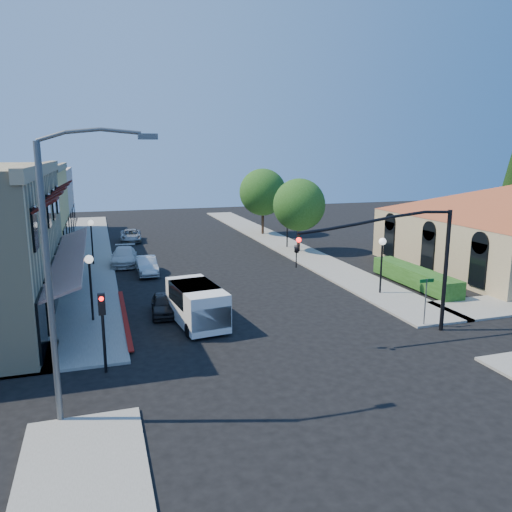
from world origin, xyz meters
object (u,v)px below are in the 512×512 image
object	(u,v)px
cobra_streetlight	(59,265)
parked_car_a	(164,304)
secondary_signal	(103,318)
parked_car_c	(124,256)
lamppost_left_far	(91,231)
white_van	(197,302)
lamppost_right_near	(382,251)
street_tree_b	(263,192)
parked_car_b	(147,266)
lamppost_right_far	(287,219)
street_name_sign	(426,294)
lamppost_left_near	(90,271)
signal_mast_arm	(409,252)
parked_car_d	(131,236)
street_tree_a	(299,205)

from	to	relation	value
cobra_streetlight	parked_car_a	world-z (taller)	cobra_streetlight
secondary_signal	parked_car_c	world-z (taller)	secondary_signal
lamppost_left_far	white_van	bearing A→B (deg)	-72.37
secondary_signal	lamppost_right_near	xyz separation A→B (m)	(16.50, 6.59, 0.42)
street_tree_b	white_van	size ratio (longest dim) A/B	1.45
secondary_signal	cobra_streetlight	size ratio (longest dim) A/B	0.36
cobra_streetlight	parked_car_b	xyz separation A→B (m)	(4.35, 19.74, -4.63)
lamppost_right_far	street_name_sign	bearing A→B (deg)	-92.63
lamppost_left_near	lamppost_right_far	size ratio (longest dim) A/B	1.00
signal_mast_arm	white_van	bearing A→B (deg)	154.31
street_name_sign	white_van	distance (m)	11.54
street_name_sign	lamppost_right_near	xyz separation A→B (m)	(1.00, 5.80, 1.04)
lamppost_left_near	parked_car_c	xyz separation A→B (m)	(2.30, 13.44, -2.06)
street_tree_b	lamppost_right_far	size ratio (longest dim) A/B	1.97
secondary_signal	white_van	bearing A→B (deg)	44.61
street_name_sign	lamppost_right_far	world-z (taller)	lamppost_right_far
signal_mast_arm	parked_car_c	distance (m)	23.55
street_tree_b	lamppost_right_near	distance (m)	24.07
signal_mast_arm	parked_car_b	size ratio (longest dim) A/B	2.06
lamppost_left_far	lamppost_right_near	distance (m)	22.02
lamppost_left_near	cobra_streetlight	bearing A→B (deg)	-93.71
secondary_signal	signal_mast_arm	bearing A→B (deg)	0.37
parked_car_b	parked_car_d	bearing A→B (deg)	89.86
signal_mast_arm	parked_car_c	bearing A→B (deg)	121.15
parked_car_a	lamppost_left_far	bearing A→B (deg)	110.45
secondary_signal	lamppost_right_far	bearing A→B (deg)	53.86
lamppost_left_near	lamppost_right_near	size ratio (longest dim) A/B	1.00
street_tree_b	parked_car_a	size ratio (longest dim) A/B	2.10
secondary_signal	lamppost_left_far	distance (m)	20.60
signal_mast_arm	secondary_signal	xyz separation A→B (m)	(-13.86, -0.09, -1.77)
lamppost_right_far	parked_car_d	size ratio (longest dim) A/B	0.83
secondary_signal	cobra_streetlight	xyz separation A→B (m)	(-1.15, -3.41, 2.95)
signal_mast_arm	parked_car_a	bearing A→B (deg)	147.87
street_tree_b	parked_car_d	distance (m)	14.32
parked_car_a	parked_car_c	distance (m)	13.33
signal_mast_arm	street_name_sign	distance (m)	2.98
street_tree_b	parked_car_c	distance (m)	18.75
street_tree_a	cobra_streetlight	distance (m)	29.99
lamppost_right_near	parked_car_b	size ratio (longest dim) A/B	0.92
signal_mast_arm	parked_car_b	xyz separation A→B (m)	(-10.66, 16.24, -3.45)
street_tree_a	lamppost_left_far	world-z (taller)	street_tree_a
signal_mast_arm	secondary_signal	world-z (taller)	signal_mast_arm
parked_car_a	street_tree_b	bearing A→B (deg)	65.72
lamppost_left_far	lamppost_right_far	world-z (taller)	same
street_name_sign	parked_car_c	bearing A→B (deg)	125.45
parked_car_a	parked_car_c	xyz separation A→B (m)	(-1.40, 13.25, 0.10)
lamppost_right_far	parked_car_d	xyz separation A→B (m)	(-13.47, 8.00, -2.14)
parked_car_a	parked_car_b	distance (m)	9.55
cobra_streetlight	street_name_sign	bearing A→B (deg)	14.16
secondary_signal	parked_car_a	world-z (taller)	secondary_signal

